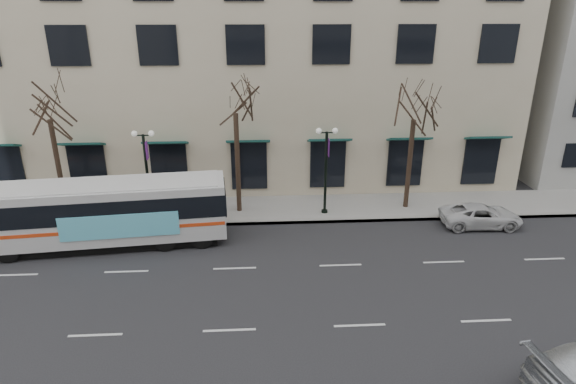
{
  "coord_description": "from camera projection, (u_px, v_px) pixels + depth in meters",
  "views": [
    {
      "loc": [
        1.33,
        -17.49,
        11.54
      ],
      "look_at": [
        2.47,
        1.76,
        4.0
      ],
      "focal_mm": 30.0,
      "sensor_mm": 36.0,
      "label": 1
    }
  ],
  "objects": [
    {
      "name": "ground",
      "position": [
        232.0,
        296.0,
        20.38
      ],
      "size": [
        160.0,
        160.0,
        0.0
      ],
      "primitive_type": "plane",
      "color": "black",
      "rests_on": "ground"
    },
    {
      "name": "sidewalk_far",
      "position": [
        323.0,
        208.0,
        29.0
      ],
      "size": [
        80.0,
        4.0,
        0.15
      ],
      "primitive_type": "cube",
      "color": "gray",
      "rests_on": "ground"
    },
    {
      "name": "tree_far_left",
      "position": [
        47.0,
        102.0,
        25.58
      ],
      "size": [
        3.6,
        3.6,
        8.34
      ],
      "color": "black",
      "rests_on": "ground"
    },
    {
      "name": "tree_far_mid",
      "position": [
        235.0,
        96.0,
        26.05
      ],
      "size": [
        3.6,
        3.6,
        8.55
      ],
      "color": "black",
      "rests_on": "ground"
    },
    {
      "name": "tree_far_right",
      "position": [
        415.0,
        103.0,
        26.78
      ],
      "size": [
        3.6,
        3.6,
        8.06
      ],
      "color": "black",
      "rests_on": "ground"
    },
    {
      "name": "lamp_post_left",
      "position": [
        147.0,
        170.0,
        26.66
      ],
      "size": [
        1.22,
        0.45,
        5.21
      ],
      "color": "black",
      "rests_on": "ground"
    },
    {
      "name": "lamp_post_right",
      "position": [
        326.0,
        167.0,
        27.21
      ],
      "size": [
        1.22,
        0.45,
        5.21
      ],
      "color": "black",
      "rests_on": "ground"
    },
    {
      "name": "city_bus",
      "position": [
        104.0,
        212.0,
        24.14
      ],
      "size": [
        12.5,
        3.89,
        3.33
      ],
      "rotation": [
        0.0,
        0.0,
        0.1
      ],
      "color": "silver",
      "rests_on": "ground"
    },
    {
      "name": "white_pickup",
      "position": [
        481.0,
        216.0,
        26.67
      ],
      "size": [
        4.49,
        2.2,
        1.23
      ],
      "primitive_type": "imported",
      "rotation": [
        0.0,
        0.0,
        1.53
      ],
      "color": "silver",
      "rests_on": "ground"
    }
  ]
}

